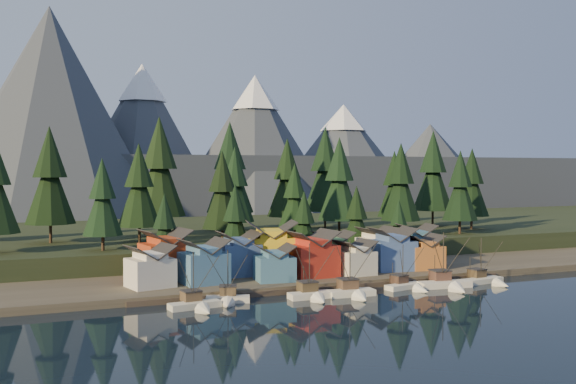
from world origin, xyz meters
name	(u,v)px	position (x,y,z in m)	size (l,w,h in m)	color
ground	(371,305)	(0.00, 0.00, 0.00)	(500.00, 500.00, 0.00)	black
shore_strip	(285,269)	(0.00, 40.00, 0.75)	(400.00, 50.00, 1.50)	#3A342A
hillside	(222,238)	(0.00, 90.00, 3.00)	(420.00, 100.00, 6.00)	black
dock	(329,287)	(0.00, 16.50, 0.50)	(80.00, 4.00, 1.00)	#40362E
mountain_ridge	(139,165)	(-4.20, 213.59, 26.06)	(560.00, 190.00, 90.00)	#414754
boat_0	(197,297)	(-29.05, 8.61, 2.06)	(9.51, 10.14, 10.80)	beige
boat_1	(228,291)	(-22.66, 11.55, 2.11)	(8.49, 9.05, 10.49)	beige
boat_2	(313,287)	(-7.24, 8.74, 2.29)	(8.52, 9.28, 11.30)	silver
boat_3	(353,285)	(0.69, 7.74, 2.32)	(9.39, 10.12, 11.70)	silver
boat_4	(408,280)	(14.38, 10.16, 1.82)	(9.36, 9.87, 9.89)	silver
boat_5	(448,277)	(22.31, 8.01, 2.29)	(11.41, 12.19, 12.36)	silver
boat_6	(487,275)	(33.12, 9.29, 1.93)	(9.88, 10.54, 10.51)	beige
house_front_0	(150,265)	(-34.00, 24.55, 5.68)	(9.43, 9.10, 7.96)	silver
house_front_1	(204,260)	(-23.54, 24.46, 6.06)	(9.38, 9.09, 8.67)	#3D6791
house_front_2	(274,262)	(-9.61, 21.99, 5.29)	(8.17, 8.22, 7.21)	#3A688B
house_front_3	(312,252)	(-0.42, 24.04, 6.51)	(9.95, 9.54, 9.53)	#A52519
house_front_4	(355,257)	(9.04, 22.56, 5.31)	(7.51, 8.04, 7.26)	beige
house_front_5	(392,248)	(19.79, 24.87, 6.43)	(9.81, 9.10, 9.38)	#3E5993
house_front_6	(424,251)	(27.15, 23.51, 5.52)	(8.35, 7.97, 7.65)	#BB6C30
house_back_0	(165,252)	(-29.12, 34.13, 6.72)	(10.51, 10.21, 9.94)	#9C3518
house_back_1	(239,252)	(-14.07, 31.27, 6.33)	(8.34, 8.44, 9.20)	#3B558C
house_back_2	(271,246)	(-6.50, 31.80, 7.35)	(12.54, 11.93, 11.13)	gold
house_back_3	(333,249)	(8.14, 31.08, 5.92)	(8.86, 8.03, 8.42)	#518448
house_back_4	(377,245)	(20.86, 33.32, 6.09)	(8.02, 7.70, 8.73)	silver
house_back_5	(416,242)	(31.43, 32.74, 6.28)	(9.64, 9.72, 9.11)	#366280
tree_hill_1	(50,179)	(-50.00, 68.00, 21.57)	(12.23, 12.23, 28.48)	#332319
tree_hill_2	(102,200)	(-40.00, 48.00, 17.19)	(8.79, 8.79, 20.49)	#332319
tree_hill_3	(139,188)	(-30.00, 60.00, 19.32)	(10.46, 10.46, 24.36)	#332319
tree_hill_4	(160,171)	(-22.00, 75.00, 23.61)	(13.83, 13.83, 32.21)	#332319
tree_hill_5	(222,193)	(-12.00, 50.00, 18.29)	(9.65, 9.65, 22.48)	#332319
tree_hill_6	(235,187)	(-4.00, 65.00, 19.13)	(10.31, 10.31, 24.02)	#332319
tree_hill_7	(295,199)	(6.00, 48.00, 16.64)	(8.36, 8.36, 19.48)	#332319
tree_hill_8	(287,181)	(14.00, 72.00, 20.67)	(11.52, 11.52, 26.84)	#332319
tree_hill_9	(339,182)	(22.00, 55.00, 20.53)	(11.41, 11.41, 26.58)	#332319
tree_hill_10	(325,172)	(30.00, 80.00, 22.99)	(13.34, 13.34, 31.07)	#332319
tree_hill_11	(401,185)	(38.00, 50.00, 19.74)	(10.79, 10.79, 25.13)	#332319
tree_hill_12	(394,186)	(46.00, 66.00, 18.84)	(10.08, 10.08, 23.49)	#332319
tree_hill_13	(460,188)	(56.00, 48.00, 18.70)	(9.97, 9.97, 23.23)	#332319
tree_hill_14	(433,174)	(64.00, 72.00, 22.53)	(12.98, 12.98, 30.24)	#332319
tree_hill_15	(230,171)	(0.00, 82.00, 23.49)	(13.73, 13.73, 31.98)	#332319
tree_hill_17	(472,185)	(68.00, 58.00, 19.29)	(10.44, 10.44, 24.32)	#332319
tree_shore_0	(165,229)	(-28.00, 40.00, 10.93)	(7.41, 7.41, 17.26)	#332319
tree_shore_1	(235,222)	(-12.00, 40.00, 12.02)	(8.26, 8.26, 19.25)	#332319
tree_shore_2	(304,224)	(5.00, 40.00, 11.00)	(7.46, 7.46, 17.39)	#332319
tree_shore_3	(356,220)	(19.00, 40.00, 11.60)	(7.94, 7.94, 18.50)	#332319
tree_shore_4	(399,226)	(31.00, 40.00, 9.69)	(6.44, 6.44, 15.00)	#332319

